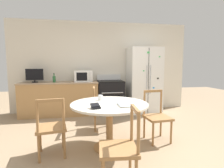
% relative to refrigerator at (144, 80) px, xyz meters
% --- Properties ---
extents(ground_plane, '(14.00, 14.00, 0.00)m').
position_rel_refrigerator_xyz_m(ground_plane, '(-1.17, -2.23, -0.92)').
color(ground_plane, '#9E8466').
extents(back_wall, '(5.20, 0.10, 2.60)m').
position_rel_refrigerator_xyz_m(back_wall, '(-1.17, 0.42, 0.38)').
color(back_wall, silver).
rests_on(back_wall, ground_plane).
extents(kitchen_counter, '(2.05, 0.64, 0.90)m').
position_rel_refrigerator_xyz_m(kitchen_counter, '(-2.36, 0.06, -0.47)').
color(kitchen_counter, '#AD7F4C').
rests_on(kitchen_counter, ground_plane).
extents(refrigerator, '(0.90, 0.72, 1.85)m').
position_rel_refrigerator_xyz_m(refrigerator, '(0.00, 0.00, 0.00)').
color(refrigerator, white).
rests_on(refrigerator, ground_plane).
extents(oven_range, '(0.70, 0.68, 1.08)m').
position_rel_refrigerator_xyz_m(oven_range, '(-0.98, 0.03, -0.46)').
color(oven_range, black).
rests_on(oven_range, ground_plane).
extents(microwave, '(0.48, 0.36, 0.31)m').
position_rel_refrigerator_xyz_m(microwave, '(-1.72, 0.06, 0.13)').
color(microwave, white).
rests_on(microwave, kitchen_counter).
extents(countertop_tv, '(0.44, 0.16, 0.36)m').
position_rel_refrigerator_xyz_m(countertop_tv, '(-3.00, 0.10, 0.17)').
color(countertop_tv, black).
rests_on(countertop_tv, kitchen_counter).
extents(counter_bottle, '(0.08, 0.08, 0.24)m').
position_rel_refrigerator_xyz_m(counter_bottle, '(-2.50, 0.05, 0.07)').
color(counter_bottle, '#2D6B38').
rests_on(counter_bottle, kitchen_counter).
extents(dining_table, '(1.24, 1.24, 0.75)m').
position_rel_refrigerator_xyz_m(dining_table, '(-1.33, -2.08, -0.31)').
color(dining_table, beige).
rests_on(dining_table, ground_plane).
extents(dining_chair_far, '(0.45, 0.45, 0.90)m').
position_rel_refrigerator_xyz_m(dining_chair_far, '(-1.36, -1.18, -0.49)').
color(dining_chair_far, '#9E7042').
rests_on(dining_chair_far, ground_plane).
extents(dining_chair_near, '(0.46, 0.46, 0.90)m').
position_rel_refrigerator_xyz_m(dining_chair_near, '(-1.34, -2.98, -0.49)').
color(dining_chair_near, '#9E7042').
rests_on(dining_chair_near, ground_plane).
extents(dining_chair_left, '(0.48, 0.48, 0.90)m').
position_rel_refrigerator_xyz_m(dining_chair_left, '(-2.22, -2.19, -0.49)').
color(dining_chair_left, '#9E7042').
rests_on(dining_chair_left, ground_plane).
extents(dining_chair_right, '(0.45, 0.45, 0.90)m').
position_rel_refrigerator_xyz_m(dining_chair_right, '(-0.45, -1.92, -0.49)').
color(dining_chair_right, '#9E7042').
rests_on(dining_chair_right, ground_plane).
extents(candle_glass, '(0.08, 0.08, 0.09)m').
position_rel_refrigerator_xyz_m(candle_glass, '(-1.45, -1.81, -0.13)').
color(candle_glass, silver).
rests_on(candle_glass, dining_table).
extents(wallet, '(0.15, 0.15, 0.07)m').
position_rel_refrigerator_xyz_m(wallet, '(-1.58, -2.38, -0.14)').
color(wallet, black).
rests_on(wallet, dining_table).
extents(mail_stack, '(0.26, 0.33, 0.02)m').
position_rel_refrigerator_xyz_m(mail_stack, '(-1.11, -2.28, -0.16)').
color(mail_stack, white).
rests_on(mail_stack, dining_table).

